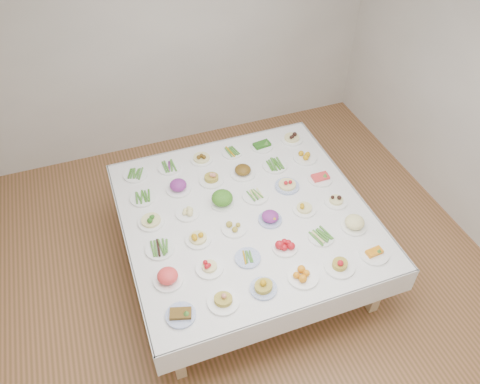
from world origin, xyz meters
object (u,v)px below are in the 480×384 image
object	(u,v)px
dish_35	(292,136)
dish_0	(180,313)
display_table	(245,217)
dish_18	(151,218)

from	to	relation	value
dish_35	dish_0	bearing A→B (deg)	-135.13
display_table	dish_0	xyz separation A→B (m)	(-0.86, -0.86, 0.11)
dish_18	dish_0	bearing A→B (deg)	-89.80
dish_0	display_table	bearing A→B (deg)	45.20
dish_0	dish_35	distance (m)	2.44
dish_18	dish_35	bearing A→B (deg)	21.57
display_table	dish_35	world-z (taller)	dish_35
dish_0	dish_35	world-z (taller)	dish_35
display_table	dish_35	xyz separation A→B (m)	(0.87, 0.86, 0.13)
display_table	dish_35	distance (m)	1.23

